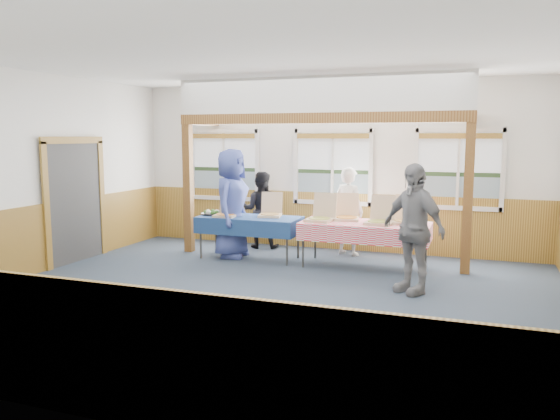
{
  "coord_description": "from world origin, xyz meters",
  "views": [
    {
      "loc": [
        2.61,
        -6.75,
        2.18
      ],
      "look_at": [
        -0.19,
        1.0,
        1.07
      ],
      "focal_mm": 35.0,
      "sensor_mm": 36.0,
      "label": 1
    }
  ],
  "objects_px": {
    "woman_black": "(261,210)",
    "table_left": "(249,220)",
    "table_right": "(365,226)",
    "woman_white": "(349,211)",
    "person_grey": "(413,229)",
    "man_blue": "(231,203)"
  },
  "relations": [
    {
      "from": "table_left",
      "to": "table_right",
      "type": "bearing_deg",
      "value": -19.45
    },
    {
      "from": "table_right",
      "to": "woman_white",
      "type": "xyz_separation_m",
      "value": [
        -0.48,
        0.87,
        0.11
      ]
    },
    {
      "from": "woman_black",
      "to": "man_blue",
      "type": "bearing_deg",
      "value": 67.77
    },
    {
      "from": "table_left",
      "to": "man_blue",
      "type": "distance_m",
      "value": 0.46
    },
    {
      "from": "table_right",
      "to": "woman_white",
      "type": "height_order",
      "value": "woman_white"
    },
    {
      "from": "table_left",
      "to": "woman_black",
      "type": "bearing_deg",
      "value": 79.37
    },
    {
      "from": "woman_white",
      "to": "man_blue",
      "type": "bearing_deg",
      "value": 45.56
    },
    {
      "from": "woman_black",
      "to": "table_left",
      "type": "bearing_deg",
      "value": 88.69
    },
    {
      "from": "woman_black",
      "to": "man_blue",
      "type": "xyz_separation_m",
      "value": [
        -0.19,
        -0.96,
        0.23
      ]
    },
    {
      "from": "table_left",
      "to": "person_grey",
      "type": "relative_size",
      "value": 1.09
    },
    {
      "from": "woman_black",
      "to": "person_grey",
      "type": "height_order",
      "value": "person_grey"
    },
    {
      "from": "man_blue",
      "to": "person_grey",
      "type": "xyz_separation_m",
      "value": [
        3.35,
        -1.24,
        -0.07
      ]
    },
    {
      "from": "man_blue",
      "to": "woman_black",
      "type": "bearing_deg",
      "value": -15.52
    },
    {
      "from": "table_left",
      "to": "man_blue",
      "type": "xyz_separation_m",
      "value": [
        -0.36,
        0.01,
        0.28
      ]
    },
    {
      "from": "woman_black",
      "to": "person_grey",
      "type": "distance_m",
      "value": 3.85
    },
    {
      "from": "man_blue",
      "to": "table_right",
      "type": "bearing_deg",
      "value": -93.91
    },
    {
      "from": "table_right",
      "to": "woman_white",
      "type": "bearing_deg",
      "value": 102.4
    },
    {
      "from": "woman_white",
      "to": "man_blue",
      "type": "distance_m",
      "value": 2.16
    },
    {
      "from": "man_blue",
      "to": "table_left",
      "type": "bearing_deg",
      "value": -96.75
    },
    {
      "from": "woman_white",
      "to": "man_blue",
      "type": "relative_size",
      "value": 0.83
    },
    {
      "from": "table_left",
      "to": "man_blue",
      "type": "relative_size",
      "value": 1.01
    },
    {
      "from": "woman_white",
      "to": "person_grey",
      "type": "xyz_separation_m",
      "value": [
        1.39,
        -2.13,
        0.1
      ]
    }
  ]
}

